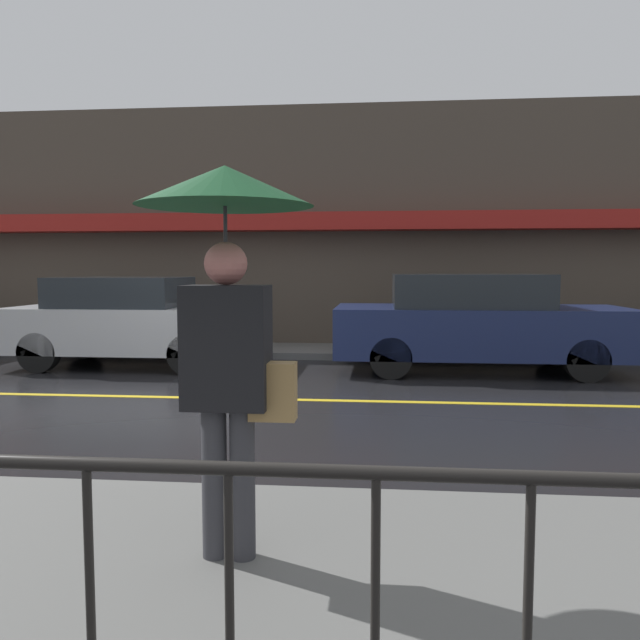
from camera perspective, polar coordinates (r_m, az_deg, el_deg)
ground_plane at (r=8.28m, az=-12.68°, el=-6.93°), size 80.00×80.00×0.00m
sidewalk_far at (r=12.34m, az=-6.50°, el=-2.76°), size 28.00×1.60×0.12m
lane_marking at (r=8.28m, az=-12.68°, el=-6.91°), size 25.20×0.12×0.01m
building_storefront at (r=13.17m, az=-5.76°, el=8.31°), size 28.00×0.85×4.98m
pedestrian at (r=3.23m, az=-8.48°, el=4.90°), size 0.90×0.90×2.04m
car_silver at (r=11.06m, az=-17.00°, el=-0.09°), size 3.97×1.78×1.52m
car_navy at (r=10.34m, az=14.12°, el=-0.20°), size 4.60×1.87×1.57m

